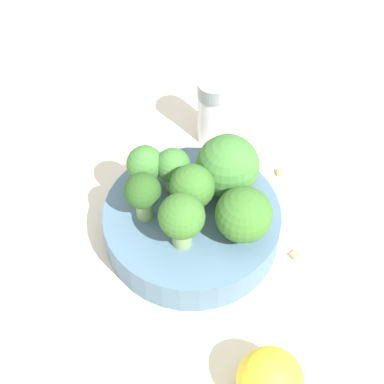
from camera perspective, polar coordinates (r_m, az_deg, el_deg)
The scene contains 14 objects.
ground_plane at distance 0.61m, azimuth 0.00°, elevation -3.86°, with size 3.00×3.00×0.00m, color beige.
bowl at distance 0.59m, azimuth 0.00°, elevation -2.88°, with size 0.16×0.16×0.04m, color slate.
broccoli_floret_0 at distance 0.55m, azimuth 0.05°, elevation 0.50°, with size 0.04×0.04×0.06m.
broccoli_floret_1 at distance 0.58m, azimuth -4.18°, elevation 2.32°, with size 0.03×0.03×0.05m.
broccoli_floret_2 at distance 0.58m, azimuth -1.70°, elevation 2.20°, with size 0.03×0.03×0.05m.
broccoli_floret_3 at distance 0.57m, azimuth 3.18°, elevation 2.28°, with size 0.06×0.06×0.06m.
broccoli_floret_4 at distance 0.55m, azimuth 4.80°, elevation -1.80°, with size 0.05×0.05×0.05m.
broccoli_floret_5 at distance 0.53m, azimuth -0.92°, elevation -2.34°, with size 0.04×0.04×0.06m.
broccoli_floret_6 at distance 0.55m, azimuth -4.39°, elevation -0.11°, with size 0.03×0.03×0.05m.
pepper_shaker at distance 0.66m, azimuth 1.90°, elevation 7.26°, with size 0.03×0.03×0.08m.
lemon_wedge at distance 0.51m, azimuth 6.95°, elevation -16.30°, with size 0.05×0.05×0.05m, color yellow.
almond_crumb_0 at distance 0.67m, azimuth 1.03°, elevation 3.29°, with size 0.01×0.00×0.01m, color #AD7F4C.
almond_crumb_1 at distance 0.60m, azimuth 9.13°, elevation -5.41°, with size 0.01×0.01×0.01m, color tan.
almond_crumb_2 at distance 0.66m, azimuth 7.80°, elevation 1.86°, with size 0.01×0.01×0.01m, color tan.
Camera 1 is at (0.30, 0.17, 0.50)m, focal length 60.00 mm.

